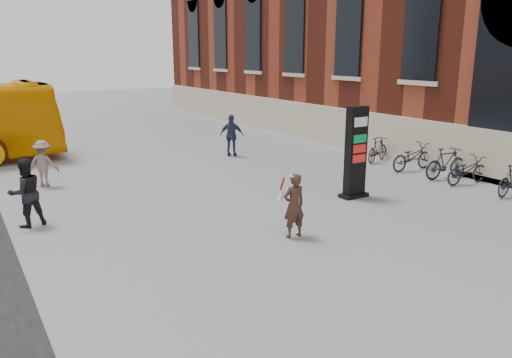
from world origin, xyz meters
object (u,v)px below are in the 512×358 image
info_pylon (356,153)px  bike_6 (412,157)px  pedestrian_c (232,135)px  bike_7 (378,149)px  pedestrian_a (26,193)px  bike_4 (467,170)px  pedestrian_b (43,163)px  woman (294,205)px  bike_5 (446,163)px

info_pylon → bike_6: 4.61m
pedestrian_c → bike_7: size_ratio=1.06×
pedestrian_a → bike_4: size_ratio=0.98×
pedestrian_b → bike_6: (12.05, -4.75, -0.25)m
woman → bike_7: 9.34m
woman → bike_5: 8.03m
pedestrian_b → bike_5: size_ratio=0.83×
pedestrian_c → bike_4: bearing=159.7°
bike_7 → bike_6: bearing=159.2°
bike_4 → pedestrian_b: bearing=64.0°
bike_4 → bike_5: bearing=4.5°
pedestrian_a → pedestrian_c: bearing=-163.0°
pedestrian_c → bike_7: (4.42, -4.07, -0.38)m
woman → bike_6: size_ratio=0.80×
pedestrian_c → bike_5: (4.42, -7.34, -0.33)m
bike_5 → bike_7: bike_5 is taller
pedestrian_c → bike_4: size_ratio=0.98×
info_pylon → bike_5: 4.35m
woman → pedestrian_c: pedestrian_c is taller
info_pylon → bike_6: (4.27, 1.53, -0.86)m
info_pylon → pedestrian_a: bearing=164.4°
info_pylon → bike_4: 4.44m
pedestrian_c → bike_4: 9.31m
bike_4 → bike_7: bike_7 is taller
pedestrian_a → bike_4: pedestrian_a is taller
pedestrian_a → bike_6: bearing=163.3°
pedestrian_c → bike_6: (4.42, -5.84, -0.37)m
bike_5 → woman: bearing=109.0°
woman → bike_7: bearing=-144.2°
info_pylon → bike_7: info_pylon is taller
bike_7 → info_pylon: bearing=106.9°
woman → bike_6: bearing=-154.3°
pedestrian_a → bike_5: bearing=156.9°
pedestrian_b → pedestrian_c: 7.71m
woman → bike_5: (7.82, 1.82, -0.25)m
info_pylon → bike_7: (4.27, 3.30, -0.88)m
pedestrian_a → bike_5: pedestrian_a is taller
bike_4 → bike_6: size_ratio=0.92×
woman → pedestrian_a: bearing=-35.5°
pedestrian_a → info_pylon: bearing=152.0°
bike_7 → woman: bearing=102.3°
pedestrian_a → bike_4: 13.47m
woman → pedestrian_a: (-5.26, 4.14, 0.08)m
pedestrian_a → bike_4: (13.08, -3.16, -0.41)m
pedestrian_a → bike_4: bearing=153.3°
woman → bike_6: (7.82, 3.32, -0.29)m
info_pylon → pedestrian_c: (-0.16, 7.37, -0.50)m
pedestrian_b → woman: bearing=153.2°
bike_4 → bike_6: bike_6 is taller
bike_4 → bike_7: 4.11m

